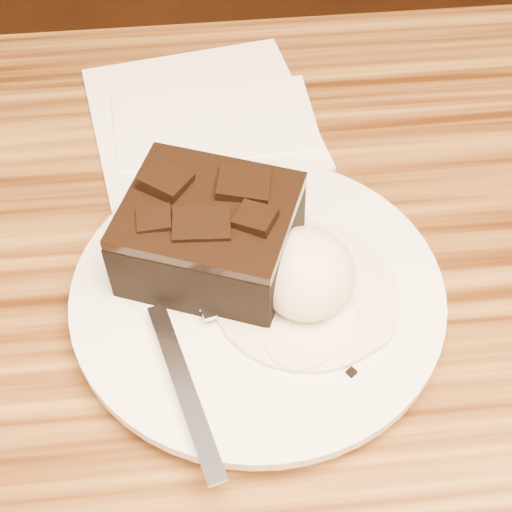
{
  "coord_description": "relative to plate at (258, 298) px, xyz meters",
  "views": [
    {
      "loc": [
        -0.04,
        -0.22,
        1.16
      ],
      "look_at": [
        -0.01,
        0.09,
        0.79
      ],
      "focal_mm": 55.1,
      "sensor_mm": 36.0,
      "label": 1
    }
  ],
  "objects": [
    {
      "name": "plate",
      "position": [
        0.0,
        0.0,
        0.0
      ],
      "size": [
        0.24,
        0.24,
        0.02
      ],
      "primitive_type": "cylinder",
      "color": "white",
      "rests_on": "dining_table"
    },
    {
      "name": "brownie",
      "position": [
        -0.03,
        0.02,
        0.03
      ],
      "size": [
        0.13,
        0.12,
        0.05
      ],
      "primitive_type": "cube",
      "rotation": [
        0.0,
        0.0,
        -0.38
      ],
      "color": "black",
      "rests_on": "plate"
    },
    {
      "name": "ice_cream_scoop",
      "position": [
        0.03,
        -0.01,
        0.03
      ],
      "size": [
        0.06,
        0.06,
        0.05
      ],
      "primitive_type": "ellipsoid",
      "color": "white",
      "rests_on": "plate"
    },
    {
      "name": "melt_puddle",
      "position": [
        0.03,
        -0.01,
        0.01
      ],
      "size": [
        0.12,
        0.12,
        0.0
      ],
      "primitive_type": "cylinder",
      "color": "silver",
      "rests_on": "plate"
    },
    {
      "name": "spoon",
      "position": [
        -0.03,
        -0.0,
        0.01
      ],
      "size": [
        0.08,
        0.18,
        0.01
      ],
      "primitive_type": null,
      "rotation": [
        0.0,
        0.0,
        0.25
      ],
      "color": "silver",
      "rests_on": "plate"
    },
    {
      "name": "napkin",
      "position": [
        -0.03,
        0.19,
        -0.01
      ],
      "size": [
        0.19,
        0.19,
        0.01
      ],
      "primitive_type": "cube",
      "rotation": [
        0.0,
        0.0,
        0.16
      ],
      "color": "white",
      "rests_on": "dining_table"
    },
    {
      "name": "crumb_a",
      "position": [
        -0.04,
        0.01,
        0.01
      ],
      "size": [
        0.01,
        0.01,
        0.0
      ],
      "primitive_type": "cube",
      "rotation": [
        0.0,
        0.0,
        0.18
      ],
      "color": "black",
      "rests_on": "plate"
    },
    {
      "name": "crumb_b",
      "position": [
        0.05,
        -0.07,
        0.01
      ],
      "size": [
        0.01,
        0.01,
        0.0
      ],
      "primitive_type": "cube",
      "rotation": [
        0.0,
        0.0,
        0.64
      ],
      "color": "black",
      "rests_on": "plate"
    }
  ]
}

